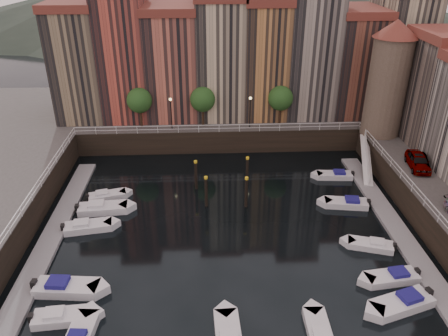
{
  "coord_description": "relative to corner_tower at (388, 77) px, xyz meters",
  "views": [
    {
      "loc": [
        -1.84,
        -35.11,
        24.48
      ],
      "look_at": [
        0.04,
        4.0,
        4.09
      ],
      "focal_mm": 35.0,
      "sensor_mm": 36.0,
      "label": 1
    }
  ],
  "objects": [
    {
      "name": "ground",
      "position": [
        -20.0,
        -14.5,
        -10.19
      ],
      "size": [
        200.0,
        200.0,
        0.0
      ],
      "primitive_type": "plane",
      "color": "black",
      "rests_on": "ground"
    },
    {
      "name": "quay_far",
      "position": [
        -20.0,
        11.5,
        -8.69
      ],
      "size": [
        80.0,
        20.0,
        3.0
      ],
      "primitive_type": "cube",
      "color": "black",
      "rests_on": "ground"
    },
    {
      "name": "dock_left",
      "position": [
        -36.2,
        -15.5,
        -10.02
      ],
      "size": [
        2.0,
        28.0,
        0.35
      ],
      "primitive_type": "cube",
      "color": "gray",
      "rests_on": "ground"
    },
    {
      "name": "dock_right",
      "position": [
        -3.8,
        -15.5,
        -10.02
      ],
      "size": [
        2.0,
        28.0,
        0.35
      ],
      "primitive_type": "cube",
      "color": "gray",
      "rests_on": "ground"
    },
    {
      "name": "mountains",
      "position": [
        -18.28,
        95.5,
        -2.28
      ],
      "size": [
        145.0,
        100.0,
        18.0
      ],
      "color": "#2D382D",
      "rests_on": "ground"
    },
    {
      "name": "far_terrace",
      "position": [
        -16.69,
        9.0,
        0.76
      ],
      "size": [
        48.7,
        10.3,
        17.5
      ],
      "color": "#826F53",
      "rests_on": "quay_far"
    },
    {
      "name": "corner_tower",
      "position": [
        0.0,
        0.0,
        0.0
      ],
      "size": [
        5.2,
        5.2,
        13.8
      ],
      "color": "#6B5B4C",
      "rests_on": "quay_right"
    },
    {
      "name": "promenade_trees",
      "position": [
        -21.33,
        3.7,
        -3.61
      ],
      "size": [
        21.2,
        3.2,
        5.2
      ],
      "color": "black",
      "rests_on": "quay_far"
    },
    {
      "name": "street_lamps",
      "position": [
        -21.0,
        2.7,
        -4.3
      ],
      "size": [
        10.36,
        0.36,
        4.18
      ],
      "color": "black",
      "rests_on": "quay_far"
    },
    {
      "name": "railings",
      "position": [
        -20.0,
        -9.62,
        -6.41
      ],
      "size": [
        36.08,
        34.04,
        0.52
      ],
      "color": "white",
      "rests_on": "ground"
    },
    {
      "name": "gangway",
      "position": [
        -2.9,
        -4.5,
        -8.28
      ],
      "size": [
        2.78,
        8.32,
        3.73
      ],
      "color": "white",
      "rests_on": "ground"
    },
    {
      "name": "mooring_pilings",
      "position": [
        -19.91,
        -9.23,
        -8.54
      ],
      "size": [
        6.06,
        4.93,
        3.78
      ],
      "color": "black",
      "rests_on": "ground"
    },
    {
      "name": "boat_left_0",
      "position": [
        -32.47,
        -26.09,
        -9.85
      ],
      "size": [
        4.57,
        1.97,
        1.04
      ],
      "rotation": [
        0.0,
        0.0,
        0.08
      ],
      "color": "silver",
      "rests_on": "ground"
    },
    {
      "name": "boat_left_1",
      "position": [
        -32.99,
        -23.1,
        -9.79
      ],
      "size": [
        5.37,
        2.38,
        1.21
      ],
      "rotation": [
        0.0,
        0.0,
        -0.09
      ],
      "color": "silver",
      "rests_on": "ground"
    },
    {
      "name": "boat_left_2",
      "position": [
        -33.22,
        -14.78,
        -9.83
      ],
      "size": [
        4.78,
        2.38,
        1.07
      ],
      "rotation": [
        0.0,
        0.0,
        0.16
      ],
      "color": "silver",
      "rests_on": "ground"
    },
    {
      "name": "boat_left_3",
      "position": [
        -32.45,
        -11.67,
        -9.79
      ],
      "size": [
        5.23,
        2.25,
        1.18
      ],
      "rotation": [
        0.0,
        0.0,
        0.08
      ],
      "color": "silver",
      "rests_on": "ground"
    },
    {
      "name": "boat_left_4",
      "position": [
        -32.49,
        -9.05,
        -9.88
      ],
      "size": [
        4.23,
        2.44,
        0.95
      ],
      "rotation": [
        0.0,
        0.0,
        0.26
      ],
      "color": "silver",
      "rests_on": "ground"
    },
    {
      "name": "boat_right_0",
      "position": [
        -7.27,
        -25.98,
        -9.8
      ],
      "size": [
        5.27,
        3.27,
        1.18
      ],
      "rotation": [
        0.0,
        0.0,
        3.45
      ],
      "color": "silver",
      "rests_on": "ground"
    },
    {
      "name": "boat_right_1",
      "position": [
        -6.9,
        -23.11,
        -9.84
      ],
      "size": [
        4.64,
        2.18,
        1.04
      ],
      "rotation": [
        0.0,
        0.0,
        3.27
      ],
      "color": "silver",
      "rests_on": "ground"
    },
    {
      "name": "boat_right_2",
      "position": [
        -7.12,
        -18.84,
        -9.87
      ],
      "size": [
        4.26,
        2.6,
        0.95
      ],
      "rotation": [
        0.0,
        0.0,
        2.84
      ],
      "color": "silver",
      "rests_on": "ground"
    },
    {
      "name": "boat_right_3",
      "position": [
        -7.23,
        -11.84,
        -9.84
      ],
      "size": [
        4.73,
        2.32,
        1.06
      ],
      "rotation": [
        0.0,
        0.0,
        2.99
      ],
      "color": "silver",
      "rests_on": "ground"
    },
    {
      "name": "boat_right_4",
      "position": [
        -6.77,
        -5.74,
        -9.87
      ],
      "size": [
        4.3,
        1.84,
        0.98
      ],
      "rotation": [
        0.0,
        0.0,
        3.07
      ],
      "color": "silver",
      "rests_on": "ground"
    },
    {
      "name": "boat_near_3",
      "position": [
        -14.19,
        -28.45,
        -9.85
      ],
      "size": [
        1.71,
        4.48,
        1.02
      ],
      "rotation": [
        0.0,
        0.0,
        1.55
      ],
      "color": "silver",
      "rests_on": "ground"
    },
    {
      "name": "car_a",
      "position": [
        0.6,
        -9.53,
        -6.4
      ],
      "size": [
        2.59,
        4.9,
        1.59
      ],
      "primitive_type": "imported",
      "rotation": [
        0.0,
        0.0,
        -0.16
      ],
      "color": "gray",
      "rests_on": "quay_right"
    },
    {
      "name": "car_b",
      "position": [
        0.72,
        -9.4,
        -6.5
      ],
      "size": [
        2.16,
        4.41,
        1.39
      ],
      "primitive_type": "imported",
      "rotation": [
        0.0,
        0.0,
        -0.17
      ],
      "color": "gray",
      "rests_on": "quay_right"
    }
  ]
}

